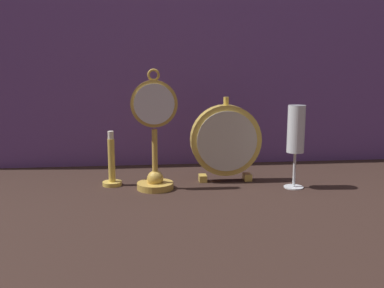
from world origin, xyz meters
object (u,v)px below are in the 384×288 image
at_px(mantel_clock_silver, 226,141).
at_px(brass_candlestick, 112,168).
at_px(pocket_watch_on_stand, 155,139).
at_px(champagne_flute, 296,134).

xyz_separation_m(mantel_clock_silver, brass_candlestick, (-0.30, -0.01, -0.06)).
relative_size(pocket_watch_on_stand, mantel_clock_silver, 1.33).
bearing_deg(champagne_flute, mantel_clock_silver, 152.71).
bearing_deg(brass_candlestick, champagne_flute, -8.89).
distance_m(pocket_watch_on_stand, brass_candlestick, 0.14).
height_order(mantel_clock_silver, champagne_flute, mantel_clock_silver).
distance_m(champagne_flute, brass_candlestick, 0.47).
xyz_separation_m(champagne_flute, brass_candlestick, (-0.46, 0.07, -0.09)).
relative_size(mantel_clock_silver, brass_candlestick, 1.59).
xyz_separation_m(pocket_watch_on_stand, brass_candlestick, (-0.11, 0.04, -0.08)).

